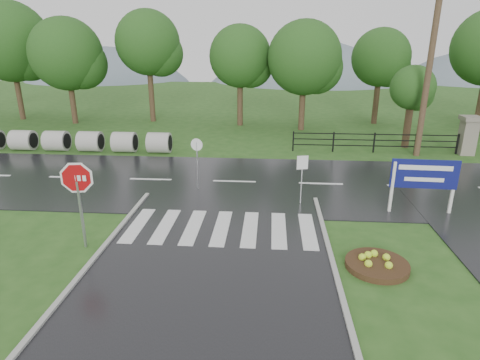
{
  "coord_description": "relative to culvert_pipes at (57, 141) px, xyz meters",
  "views": [
    {
      "loc": [
        1.63,
        -7.64,
        6.2
      ],
      "look_at": [
        0.57,
        6.0,
        1.5
      ],
      "focal_mm": 30.0,
      "sensor_mm": 36.0,
      "label": 1
    }
  ],
  "objects": [
    {
      "name": "estate_billboard",
      "position": [
        18.59,
        -8.0,
        0.86
      ],
      "size": [
        2.43,
        0.17,
        2.13
      ],
      "color": "silver",
      "rests_on": "ground"
    },
    {
      "name": "fence_west",
      "position": [
        18.96,
        1.0,
        0.12
      ],
      "size": [
        9.58,
        0.08,
        1.2
      ],
      "color": "black",
      "rests_on": "ground"
    },
    {
      "name": "stop_sign",
      "position": [
        7.03,
        -11.6,
        1.47
      ],
      "size": [
        1.32,
        0.22,
        3.0
      ],
      "color": "#939399",
      "rests_on": "ground"
    },
    {
      "name": "main_road",
      "position": [
        11.21,
        -5.0,
        -0.6
      ],
      "size": [
        90.0,
        8.0,
        0.04
      ],
      "primitive_type": "cube",
      "color": "black",
      "rests_on": "ground"
    },
    {
      "name": "utility_pole_east",
      "position": [
        21.3,
        0.5,
        4.47
      ],
      "size": [
        1.75,
        0.5,
        9.98
      ],
      "color": "#473523",
      "rests_on": "ground"
    },
    {
      "name": "pillar_west",
      "position": [
        24.21,
        1.0,
        0.58
      ],
      "size": [
        1.0,
        1.0,
        2.24
      ],
      "color": "gray",
      "rests_on": "ground"
    },
    {
      "name": "culvert_pipes",
      "position": [
        0.0,
        0.0,
        0.0
      ],
      "size": [
        13.9,
        1.2,
        1.2
      ],
      "color": "#9E9B93",
      "rests_on": "ground"
    },
    {
      "name": "hills",
      "position": [
        14.7,
        50.0,
        -16.14
      ],
      "size": [
        102.0,
        48.0,
        48.0
      ],
      "color": "slate",
      "rests_on": "ground"
    },
    {
      "name": "entrance_tree_left",
      "position": [
        21.25,
        2.5,
        3.01
      ],
      "size": [
        2.63,
        2.63,
        4.98
      ],
      "color": "#3D2B1C",
      "rests_on": "ground"
    },
    {
      "name": "crosswalk",
      "position": [
        11.21,
        -10.0,
        -0.54
      ],
      "size": [
        6.5,
        2.8,
        0.02
      ],
      "color": "silver",
      "rests_on": "ground"
    },
    {
      "name": "ground",
      "position": [
        11.21,
        -15.0,
        -0.6
      ],
      "size": [
        120.0,
        120.0,
        0.0
      ],
      "primitive_type": "plane",
      "color": "#29531B",
      "rests_on": "ground"
    },
    {
      "name": "reg_sign_round",
      "position": [
        9.69,
        -6.07,
        0.86
      ],
      "size": [
        0.53,
        0.14,
        2.32
      ],
      "color": "#939399",
      "rests_on": "ground"
    },
    {
      "name": "reg_sign_small",
      "position": [
        14.12,
        -7.44,
        0.85
      ],
      "size": [
        0.44,
        0.12,
        2.03
      ],
      "color": "#939399",
      "rests_on": "ground"
    },
    {
      "name": "flower_bed",
      "position": [
        16.02,
        -12.18,
        -0.47
      ],
      "size": [
        1.81,
        1.81,
        0.36
      ],
      "color": "#332111",
      "rests_on": "ground"
    },
    {
      "name": "treeline",
      "position": [
        12.21,
        9.0,
        -0.6
      ],
      "size": [
        83.2,
        5.2,
        10.0
      ],
      "color": "#1C4716",
      "rests_on": "ground"
    }
  ]
}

